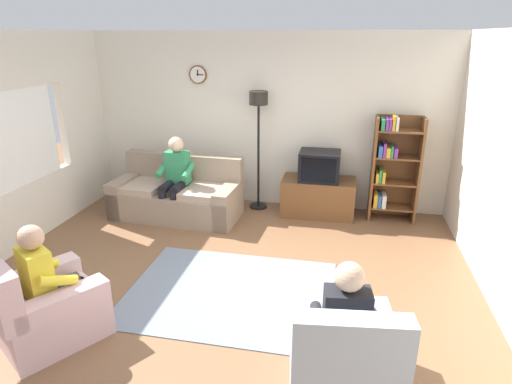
# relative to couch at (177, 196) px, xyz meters

# --- Properties ---
(ground_plane) EXTENTS (12.00, 12.00, 0.00)m
(ground_plane) POSITION_rel_couch_xyz_m (1.22, -1.77, -0.31)
(ground_plane) COLOR brown
(back_wall_assembly) EXTENTS (6.20, 0.17, 2.70)m
(back_wall_assembly) POSITION_rel_couch_xyz_m (1.22, 0.89, 1.04)
(back_wall_assembly) COLOR silver
(back_wall_assembly) RESTS_ON ground_plane
(couch) EXTENTS (1.95, 0.99, 0.90)m
(couch) POSITION_rel_couch_xyz_m (0.00, 0.00, 0.00)
(couch) COLOR gray
(couch) RESTS_ON ground_plane
(tv_stand) EXTENTS (1.10, 0.56, 0.57)m
(tv_stand) POSITION_rel_couch_xyz_m (2.10, 0.48, -0.03)
(tv_stand) COLOR brown
(tv_stand) RESTS_ON ground_plane
(tv) EXTENTS (0.60, 0.49, 0.44)m
(tv) POSITION_rel_couch_xyz_m (2.10, 0.46, 0.48)
(tv) COLOR black
(tv) RESTS_ON tv_stand
(bookshelf) EXTENTS (0.68, 0.36, 1.58)m
(bookshelf) POSITION_rel_couch_xyz_m (3.15, 0.56, 0.50)
(bookshelf) COLOR brown
(bookshelf) RESTS_ON ground_plane
(floor_lamp) EXTENTS (0.28, 0.28, 1.85)m
(floor_lamp) POSITION_rel_couch_xyz_m (1.15, 0.58, 1.14)
(floor_lamp) COLOR black
(floor_lamp) RESTS_ON ground_plane
(armchair_near_window) EXTENTS (1.15, 1.17, 0.90)m
(armchair_near_window) POSITION_rel_couch_xyz_m (-0.13, -2.94, -0.02)
(armchair_near_window) COLOR beige
(armchair_near_window) RESTS_ON ground_plane
(armchair_near_bookshelf) EXTENTS (0.90, 0.97, 0.90)m
(armchair_near_bookshelf) POSITION_rel_couch_xyz_m (2.53, -3.04, -0.02)
(armchair_near_bookshelf) COLOR #9EADBC
(armchair_near_bookshelf) RESTS_ON ground_plane
(area_rug) EXTENTS (2.20, 1.70, 0.01)m
(area_rug) POSITION_rel_couch_xyz_m (1.34, -1.91, -0.31)
(area_rug) COLOR slate
(area_rug) RESTS_ON ground_plane
(person_on_couch) EXTENTS (0.53, 0.55, 1.24)m
(person_on_couch) POSITION_rel_couch_xyz_m (0.03, -0.11, 0.39)
(person_on_couch) COLOR #338C59
(person_on_couch) RESTS_ON ground_plane
(person_in_left_armchair) EXTENTS (0.61, 0.64, 1.12)m
(person_in_left_armchair) POSITION_rel_couch_xyz_m (-0.08, -2.87, 0.29)
(person_in_left_armchair) COLOR yellow
(person_in_left_armchair) RESTS_ON ground_plane
(person_in_right_armchair) EXTENTS (0.55, 0.57, 1.12)m
(person_in_right_armchair) POSITION_rel_couch_xyz_m (2.52, -2.95, 0.29)
(person_in_right_armchair) COLOR black
(person_in_right_armchair) RESTS_ON ground_plane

